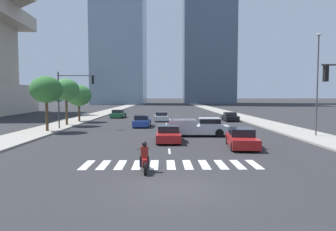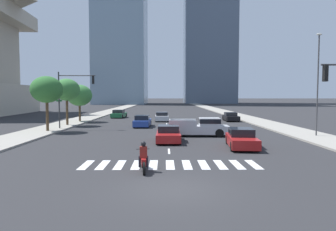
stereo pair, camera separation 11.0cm
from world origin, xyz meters
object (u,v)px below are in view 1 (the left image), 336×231
Objects in this scene: street_lamp_east at (318,78)px; street_tree_nearest at (46,90)px; sedan_red_4 at (168,134)px; street_tree_third at (79,95)px; traffic_signal_far at (72,90)px; street_tree_second at (66,90)px; sedan_red_3 at (242,139)px; sedan_green_5 at (118,114)px; pickup_truck at (200,127)px; motorcycle_lead at (144,159)px; sedan_black_1 at (230,117)px; sedan_blue_0 at (142,121)px; sedan_silver_2 at (161,117)px.

street_lamp_east reaches higher than street_tree_nearest.
street_tree_third reaches higher than sedan_red_4.
street_tree_second is (-1.83, 3.92, 0.08)m from traffic_signal_far.
sedan_green_5 is (-13.15, 29.63, -0.01)m from sedan_red_3.
motorcycle_lead is at bearing -105.36° from pickup_truck.
sedan_red_4 is at bearing -112.34° from sedan_red_3.
motorcycle_lead is 19.83m from street_tree_nearest.
street_tree_third is (-21.52, -1.51, 3.16)m from sedan_black_1.
traffic_signal_far is 4.33m from street_tree_second.
street_tree_third is at bearing 158.49° from sedan_green_5.
street_tree_third is (-4.21, -8.37, 3.13)m from sedan_green_5.
street_tree_nearest is (-9.22, -5.39, 3.67)m from sedan_blue_0.
street_tree_second is (-15.11, 9.47, 3.58)m from pickup_truck.
street_lamp_east reaches higher than street_tree_second.
street_tree_second is (-4.21, -13.93, 3.79)m from sedan_green_5.
street_lamp_east is (21.21, -24.25, 4.66)m from sedan_green_5.
sedan_blue_0 is 16.86m from sedan_red_3.
motorcycle_lead reaches higher than sedan_silver_2.
pickup_truck is 0.65× the size of street_lamp_east.
motorcycle_lead is 0.23× the size of street_lamp_east.
sedan_silver_2 is at bearing 128.67° from street_lamp_east.
pickup_truck is 15.82m from street_tree_nearest.
street_tree_nearest is at bearing 138.02° from sedan_silver_2.
sedan_blue_0 is 12.33m from sedan_red_4.
sedan_black_1 is 18.43m from street_lamp_east.
traffic_signal_far is (-7.39, -2.98, 3.68)m from sedan_blue_0.
street_tree_second reaches higher than sedan_blue_0.
street_tree_second is at bearing 90.00° from street_tree_nearest.
street_tree_nearest is at bearing -117.81° from sedan_red_4.
street_tree_third reaches higher than pickup_truck.
motorcycle_lead is at bearing -7.38° from sedan_red_4.
traffic_signal_far is (-9.63, -11.04, 3.70)m from sedan_silver_2.
sedan_silver_2 is at bearing 49.55° from street_tree_nearest.
sedan_black_1 is 0.98× the size of sedan_silver_2.
street_tree_second is at bearing -126.25° from sedan_red_3.
sedan_red_4 is 22.35m from street_tree_third.
traffic_signal_far is 3.03m from street_tree_nearest.
street_tree_second is at bearing -136.08° from sedan_red_4.
street_lamp_east is (13.96, -17.44, 4.66)m from sedan_silver_2.
street_tree_nearest is 0.98× the size of street_tree_second.
pickup_truck reaches higher than sedan_red_3.
traffic_signal_far reaches higher than pickup_truck.
sedan_green_5 is at bearing 78.25° from street_tree_nearest.
sedan_red_3 is 1.10× the size of sedan_red_4.
street_lamp_east is at bearing -15.18° from traffic_signal_far.
street_lamp_east reaches higher than sedan_red_3.
street_tree_nearest is at bearing 171.05° from pickup_truck.
traffic_signal_far is 1.09× the size of street_tree_second.
pickup_truck is at bearing -143.59° from sedan_blue_0.
street_tree_third is at bearing 14.88° from motorcycle_lead.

